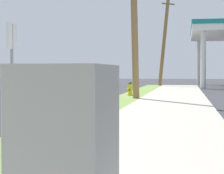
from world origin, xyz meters
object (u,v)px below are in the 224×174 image
at_px(fire_hydrant_second, 100,100).
at_px(fire_hydrant_third, 130,89).
at_px(utility_pole_background, 164,40).
at_px(street_sign_post, 12,59).

distance_m(fire_hydrant_second, fire_hydrant_third, 8.59).
distance_m(utility_pole_background, street_sign_post, 32.37).
xyz_separation_m(utility_pole_background, street_sign_post, (-0.95, -32.25, -2.61)).
bearing_deg(utility_pole_background, fire_hydrant_third, -93.33).
distance_m(fire_hydrant_third, street_sign_post, 15.77).
bearing_deg(utility_pole_background, street_sign_post, -91.70).
xyz_separation_m(fire_hydrant_third, utility_pole_background, (0.96, 16.53, 3.80)).
bearing_deg(fire_hydrant_third, utility_pole_background, 86.67).
xyz_separation_m(fire_hydrant_second, street_sign_post, (-0.07, -7.14, 1.19)).
relative_size(fire_hydrant_third, street_sign_post, 0.35).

